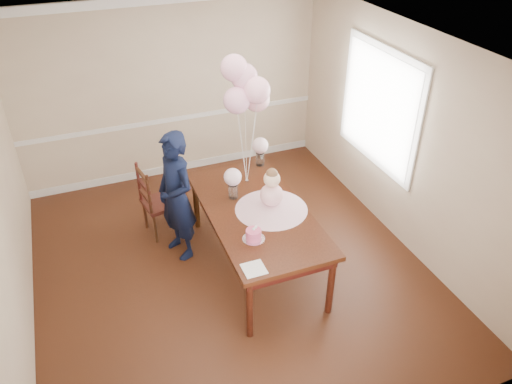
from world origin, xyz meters
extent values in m
cube|color=black|center=(0.00, 0.00, 0.00)|extent=(4.50, 5.00, 0.00)
cube|color=silver|center=(0.00, 0.00, 2.70)|extent=(4.50, 5.00, 0.02)
cube|color=tan|center=(0.00, 2.50, 1.35)|extent=(4.50, 0.02, 2.70)
cube|color=tan|center=(0.00, -2.50, 1.35)|extent=(4.50, 0.02, 2.70)
cube|color=tan|center=(2.25, 0.00, 1.35)|extent=(0.02, 5.00, 2.70)
cube|color=white|center=(0.00, 2.49, 0.90)|extent=(4.50, 0.02, 0.07)
cube|color=white|center=(0.00, 2.49, 2.63)|extent=(4.50, 0.02, 0.12)
cube|color=silver|center=(0.00, 2.49, 0.06)|extent=(4.50, 0.02, 0.12)
cube|color=white|center=(2.23, 0.50, 1.55)|extent=(0.02, 1.66, 1.56)
cube|color=white|center=(2.21, 0.50, 1.55)|extent=(0.01, 1.50, 1.40)
cube|color=black|center=(0.32, -0.07, 0.79)|extent=(1.11, 2.20, 0.05)
cube|color=black|center=(0.32, -0.07, 0.71)|extent=(1.00, 2.09, 0.11)
cylinder|color=black|center=(-0.15, -1.07, 0.38)|extent=(0.08, 0.08, 0.77)
cylinder|color=black|center=(0.78, -1.08, 0.38)|extent=(0.08, 0.08, 0.77)
cylinder|color=black|center=(-0.13, 0.94, 0.38)|extent=(0.08, 0.08, 0.77)
cylinder|color=black|center=(0.79, 0.94, 0.38)|extent=(0.08, 0.08, 0.77)
cone|color=#D69EAF|center=(0.49, -0.12, 0.88)|extent=(0.84, 0.84, 0.11)
sphere|color=#FFA1D6|center=(0.49, -0.12, 1.02)|extent=(0.26, 0.26, 0.26)
sphere|color=beige|center=(0.49, -0.12, 1.23)|extent=(0.19, 0.19, 0.19)
sphere|color=brown|center=(0.49, -0.12, 1.29)|extent=(0.13, 0.13, 0.13)
cylinder|color=silver|center=(0.10, -0.56, 0.83)|extent=(0.24, 0.24, 0.01)
cylinder|color=#DB4575|center=(0.10, -0.56, 0.89)|extent=(0.17, 0.17, 0.11)
sphere|color=silver|center=(0.10, -0.56, 0.96)|extent=(0.03, 0.03, 0.03)
sphere|color=white|center=(0.13, -0.54, 0.96)|extent=(0.03, 0.03, 0.03)
cylinder|color=silver|center=(0.16, 0.26, 0.91)|extent=(0.11, 0.11, 0.18)
sphere|color=silver|center=(0.16, 0.26, 1.11)|extent=(0.21, 0.21, 0.21)
cylinder|color=silver|center=(0.75, 0.86, 0.91)|extent=(0.11, 0.11, 0.18)
sphere|color=#FAD2DD|center=(0.75, 0.86, 1.11)|extent=(0.21, 0.21, 0.21)
cube|color=white|center=(-0.07, -1.00, 0.83)|extent=(0.22, 0.22, 0.01)
cylinder|color=silver|center=(0.44, 0.53, 0.83)|extent=(0.04, 0.04, 0.02)
sphere|color=#EAA6C9|center=(0.33, 0.54, 1.92)|extent=(0.31, 0.31, 0.31)
sphere|color=#FFB4D1|center=(0.55, 0.48, 2.03)|extent=(0.31, 0.31, 0.31)
sphere|color=#E4A1C1|center=(0.46, 0.64, 2.14)|extent=(0.31, 0.31, 0.31)
sphere|color=#F4ADCE|center=(0.35, 0.67, 2.25)|extent=(0.31, 0.31, 0.31)
sphere|color=#FFB4C5|center=(0.60, 0.62, 1.86)|extent=(0.31, 0.31, 0.31)
cylinder|color=white|center=(0.38, 0.53, 1.29)|extent=(0.10, 0.01, 0.92)
cylinder|color=silver|center=(0.49, 0.51, 1.35)|extent=(0.11, 0.06, 1.02)
cylinder|color=white|center=(0.45, 0.59, 1.40)|extent=(0.02, 0.10, 1.14)
cylinder|color=silver|center=(0.39, 0.60, 1.46)|extent=(0.09, 0.11, 1.24)
cylinder|color=white|center=(0.52, 0.58, 1.27)|extent=(0.15, 0.08, 0.85)
cube|color=#35130E|center=(-0.58, 1.02, 0.45)|extent=(0.51, 0.51, 0.05)
cylinder|color=black|center=(-0.72, 0.81, 0.21)|extent=(0.05, 0.05, 0.43)
cylinder|color=#36170E|center=(-0.37, 0.87, 0.21)|extent=(0.05, 0.05, 0.43)
cylinder|color=#35190E|center=(-0.78, 1.16, 0.21)|extent=(0.05, 0.05, 0.43)
cylinder|color=#3C1410|center=(-0.43, 1.23, 0.21)|extent=(0.05, 0.05, 0.43)
cylinder|color=#33180E|center=(-0.74, 0.81, 0.74)|extent=(0.05, 0.05, 0.56)
cylinder|color=#3B1310|center=(-0.80, 1.16, 0.74)|extent=(0.05, 0.05, 0.56)
cube|color=#37170F|center=(-0.77, 0.98, 0.62)|extent=(0.10, 0.40, 0.05)
cube|color=#36120E|center=(-0.77, 0.98, 0.78)|extent=(0.10, 0.40, 0.05)
cube|color=#391D0F|center=(-0.77, 0.98, 0.94)|extent=(0.10, 0.40, 0.05)
imported|color=black|center=(-0.47, 0.51, 0.83)|extent=(0.58, 0.70, 1.66)
camera|label=1|loc=(-1.39, -4.40, 4.12)|focal=35.00mm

